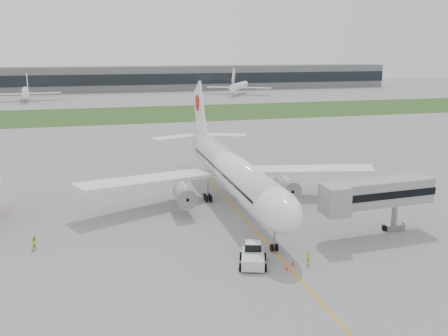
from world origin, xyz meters
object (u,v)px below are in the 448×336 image
object	(u,v)px
airliner	(231,169)
ground_crew_near	(308,258)
jet_bridge	(372,194)
pushback_tug	(253,255)

from	to	relation	value
airliner	ground_crew_near	world-z (taller)	airliner
airliner	ground_crew_near	distance (m)	25.09
airliner	jet_bridge	distance (m)	22.81
jet_bridge	ground_crew_near	xyz separation A→B (m)	(-11.67, -6.52, -4.74)
ground_crew_near	airliner	bearing A→B (deg)	-108.31
jet_bridge	ground_crew_near	size ratio (longest dim) A/B	9.75
airliner	jet_bridge	size ratio (longest dim) A/B	3.32
airliner	pushback_tug	world-z (taller)	airliner
pushback_tug	ground_crew_near	world-z (taller)	pushback_tug
pushback_tug	jet_bridge	xyz separation A→B (m)	(17.69, 4.85, 4.51)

